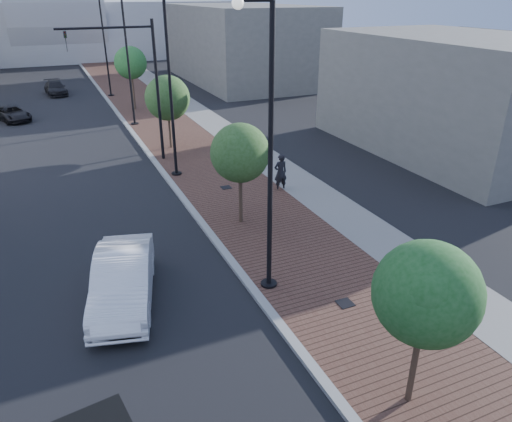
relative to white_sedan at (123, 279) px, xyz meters
name	(u,v)px	position (x,y,z in m)	size (l,w,h in m)	color
sidewalk	(155,106)	(7.56, 28.78, -0.77)	(7.00, 140.00, 0.12)	#4C2D23
concrete_strip	(184,103)	(10.26, 28.78, -0.77)	(2.40, 140.00, 0.13)	slate
curb	(115,109)	(4.06, 28.78, -0.76)	(0.30, 140.00, 0.14)	gray
white_sedan	(123,279)	(0.00, 0.00, 0.00)	(1.76, 5.06, 1.67)	white
dark_car_mid	(12,113)	(-3.87, 28.23, -0.27)	(1.88, 4.08, 1.13)	black
dark_car_far	(56,88)	(-0.14, 38.11, -0.20)	(1.78, 4.39, 1.27)	black
pedestrian	(281,173)	(8.97, 6.55, 0.15)	(0.72, 0.47, 1.96)	black
streetlight_1	(267,170)	(4.55, -1.22, 3.51)	(1.44, 0.56, 9.21)	black
streetlight_2	(170,88)	(4.66, 10.78, 3.99)	(1.72, 0.56, 9.28)	black
streetlight_3	(127,67)	(4.55, 22.78, 3.51)	(1.44, 0.56, 9.21)	black
streetlight_4	(105,45)	(4.66, 34.78, 3.99)	(1.72, 0.56, 9.28)	black
traffic_mast	(141,77)	(3.76, 13.78, 4.15)	(5.09, 0.20, 8.00)	black
tree_0	(428,293)	(5.71, -7.20, 2.40)	(2.46, 2.42, 4.46)	#382619
tree_1	(241,153)	(5.71, 3.80, 2.42)	(2.50, 2.47, 4.50)	#382619
tree_2	(168,98)	(5.71, 15.80, 2.46)	(2.79, 2.79, 4.70)	#382619
tree_3	(131,63)	(5.71, 27.80, 3.13)	(2.65, 2.64, 5.30)	#382619
convention_center	(52,15)	(2.06, 73.78, 5.17)	(50.00, 30.00, 50.00)	#A6A9B0
commercial_block_ne	(242,43)	(20.06, 38.78, 3.17)	(12.00, 22.00, 8.00)	#615E57
commercial_block_e	(453,94)	(22.06, 8.78, 2.67)	(10.00, 16.00, 7.00)	#615F58
utility_cover_1	(345,303)	(6.46, -3.22, -0.70)	(0.50, 0.50, 0.02)	black
utility_cover_2	(226,187)	(6.46, 7.78, -0.70)	(0.50, 0.50, 0.02)	black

